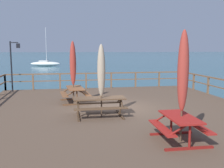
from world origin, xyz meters
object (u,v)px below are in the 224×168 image
at_px(picnic_table_back_left, 75,92).
at_px(sailboat_distant, 45,63).
at_px(lamp_post_hooked, 14,59).
at_px(picnic_table_front_left, 180,123).
at_px(picnic_table_front_right, 99,103).
at_px(patio_umbrella_short_back, 101,71).
at_px(patio_umbrella_tall_mid_left, 183,72).
at_px(patio_umbrella_tall_back_right, 73,64).

bearing_deg(picnic_table_back_left, sailboat_distant, 96.56).
distance_m(lamp_post_hooked, sailboat_distant, 36.91).
relative_size(picnic_table_front_left, sailboat_distant, 0.22).
height_order(picnic_table_front_left, lamp_post_hooked, lamp_post_hooked).
distance_m(picnic_table_front_left, lamp_post_hooked, 12.25).
height_order(picnic_table_front_right, lamp_post_hooked, lamp_post_hooked).
distance_m(patio_umbrella_short_back, patio_umbrella_tall_mid_left, 3.77).
height_order(patio_umbrella_tall_back_right, lamp_post_hooked, lamp_post_hooked).
xyz_separation_m(picnic_table_front_right, patio_umbrella_tall_mid_left, (1.99, -3.31, 1.51)).
bearing_deg(sailboat_distant, picnic_table_front_right, -82.74).
distance_m(picnic_table_front_right, lamp_post_hooked, 8.47).
height_order(lamp_post_hooked, sailboat_distant, sailboat_distant).
height_order(patio_umbrella_short_back, patio_umbrella_tall_back_right, patio_umbrella_tall_back_right).
bearing_deg(lamp_post_hooked, patio_umbrella_tall_mid_left, -57.46).
height_order(patio_umbrella_tall_mid_left, patio_umbrella_tall_back_right, patio_umbrella_tall_mid_left).
bearing_deg(picnic_table_front_right, picnic_table_back_left, 106.37).
bearing_deg(patio_umbrella_short_back, picnic_table_front_right, 135.63).
xyz_separation_m(patio_umbrella_tall_mid_left, patio_umbrella_tall_back_right, (-2.95, 6.35, -0.09)).
relative_size(patio_umbrella_tall_back_right, sailboat_distant, 0.40).
distance_m(patio_umbrella_tall_mid_left, lamp_post_hooked, 12.18).
bearing_deg(lamp_post_hooked, sailboat_distant, 91.58).
height_order(picnic_table_front_right, picnic_table_back_left, same).
bearing_deg(picnic_table_front_right, picnic_table_front_left, -59.07).
xyz_separation_m(picnic_table_front_right, sailboat_distant, (-5.58, 43.79, -0.73)).
bearing_deg(picnic_table_front_left, sailboat_distant, 99.10).
bearing_deg(patio_umbrella_short_back, lamp_post_hooked, 123.36).
relative_size(patio_umbrella_tall_mid_left, patio_umbrella_tall_back_right, 1.04).
bearing_deg(picnic_table_back_left, lamp_post_hooked, 132.87).
bearing_deg(picnic_table_front_right, patio_umbrella_tall_mid_left, -58.89).
xyz_separation_m(picnic_table_front_left, patio_umbrella_tall_back_right, (-2.93, 6.33, 1.43)).
height_order(picnic_table_front_right, sailboat_distant, sailboat_distant).
relative_size(patio_umbrella_short_back, sailboat_distant, 0.38).
xyz_separation_m(picnic_table_back_left, sailboat_distant, (-4.69, 40.78, -0.72)).
bearing_deg(patio_umbrella_tall_mid_left, picnic_table_front_left, 140.15).
bearing_deg(picnic_table_front_right, lamp_post_hooked, 123.21).
bearing_deg(picnic_table_front_right, sailboat_distant, 97.26).
height_order(picnic_table_front_left, sailboat_distant, sailboat_distant).
bearing_deg(picnic_table_back_left, picnic_table_front_right, -73.63).
distance_m(picnic_table_front_right, picnic_table_back_left, 3.13).
xyz_separation_m(picnic_table_back_left, patio_umbrella_short_back, (0.96, -3.08, 1.30)).
bearing_deg(sailboat_distant, patio_umbrella_tall_mid_left, -80.87).
relative_size(patio_umbrella_tall_mid_left, lamp_post_hooked, 1.02).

